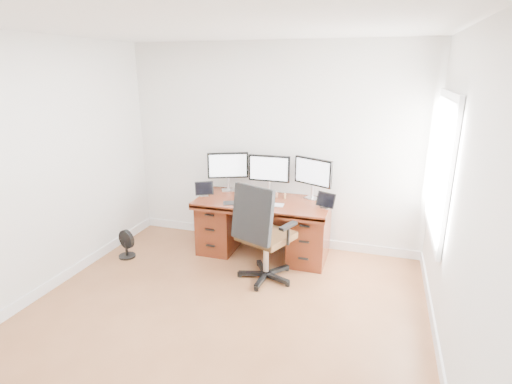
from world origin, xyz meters
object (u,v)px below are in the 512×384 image
(desk, at_px, (264,225))
(keyboard, at_px, (263,204))
(floor_fan, at_px, (126,244))
(office_chair, at_px, (263,249))
(monitor_center, at_px, (269,170))

(desk, height_order, keyboard, keyboard)
(desk, relative_size, floor_fan, 4.60)
(office_chair, bearing_deg, desk, 127.52)
(monitor_center, bearing_deg, desk, -91.07)
(monitor_center, bearing_deg, office_chair, -79.03)
(desk, distance_m, keyboard, 0.40)
(desk, bearing_deg, office_chair, -73.94)
(office_chair, relative_size, monitor_center, 2.13)
(floor_fan, distance_m, monitor_center, 2.10)
(monitor_center, relative_size, keyboard, 1.97)
(office_chair, bearing_deg, keyboard, 128.19)
(floor_fan, relative_size, monitor_center, 0.67)
(desk, height_order, monitor_center, monitor_center)
(desk, xyz_separation_m, keyboard, (0.04, -0.18, 0.36))
(office_chair, distance_m, monitor_center, 1.17)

